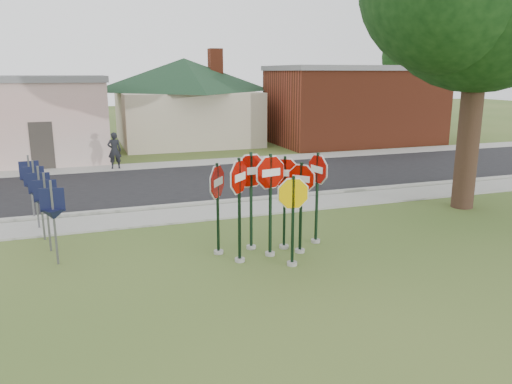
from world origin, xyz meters
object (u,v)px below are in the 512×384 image
object	(u,v)px
pedestrian	(114,150)
stop_sign_center	(270,190)
stop_sign_left	(239,195)
stop_sign_yellow	(293,211)

from	to	relation	value
pedestrian	stop_sign_center	bearing A→B (deg)	101.68
stop_sign_center	stop_sign_left	size ratio (longest dim) A/B	1.01
stop_sign_left	pedestrian	distance (m)	12.95
stop_sign_center	stop_sign_left	distance (m)	0.83
stop_sign_yellow	stop_sign_left	bearing A→B (deg)	149.92
stop_sign_center	stop_sign_yellow	size ratio (longest dim) A/B	1.18
pedestrian	stop_sign_left	bearing A→B (deg)	97.98
stop_sign_center	stop_sign_yellow	xyz separation A→B (m)	(0.25, -0.77, -0.32)
stop_sign_yellow	stop_sign_left	distance (m)	1.28
stop_sign_center	stop_sign_yellow	bearing A→B (deg)	-71.73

